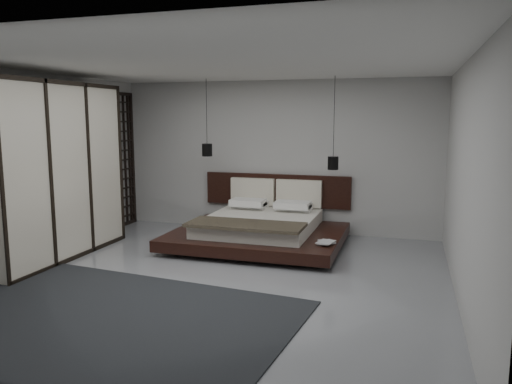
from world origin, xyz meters
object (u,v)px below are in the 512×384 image
(pendant_right, at_px, (333,163))
(pendant_left, at_px, (207,150))
(wardrobe, at_px, (54,171))
(rug, at_px, (101,321))
(lattice_screen, at_px, (121,160))
(bed, at_px, (260,227))

(pendant_right, bearing_deg, pendant_left, 180.00)
(wardrobe, height_order, rug, wardrobe)
(lattice_screen, bearing_deg, pendant_right, -1.48)
(lattice_screen, bearing_deg, wardrobe, -83.57)
(lattice_screen, xyz_separation_m, pendant_right, (4.12, -0.11, 0.08))
(bed, height_order, wardrobe, wardrobe)
(pendant_right, xyz_separation_m, rug, (-1.81, -4.04, -1.37))
(bed, relative_size, pendant_left, 2.02)
(lattice_screen, height_order, pendant_left, pendant_left)
(wardrobe, relative_size, rug, 0.68)
(bed, xyz_separation_m, wardrobe, (-2.74, -1.69, 1.04))
(bed, height_order, pendant_left, pendant_left)
(wardrobe, distance_m, rug, 3.11)
(bed, distance_m, pendant_right, 1.63)
(pendant_left, xyz_separation_m, pendant_right, (2.27, 0.00, -0.17))
(lattice_screen, distance_m, bed, 3.20)
(bed, xyz_separation_m, pendant_right, (1.14, 0.44, 1.09))
(lattice_screen, distance_m, pendant_right, 4.13)
(pendant_right, distance_m, rug, 4.64)
(lattice_screen, distance_m, wardrobe, 2.25)
(lattice_screen, height_order, pendant_right, pendant_right)
(rug, bearing_deg, bed, 79.37)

